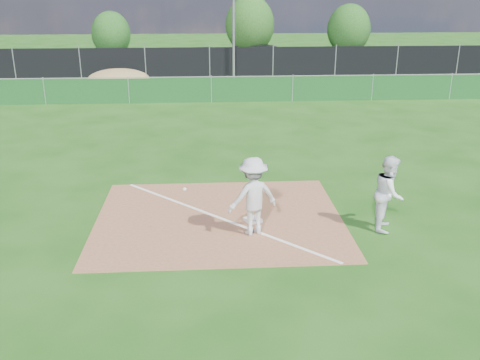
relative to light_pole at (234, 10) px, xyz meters
name	(u,v)px	position (x,y,z in m)	size (l,w,h in m)	color
ground	(213,128)	(-1.50, -12.70, -4.00)	(90.00, 90.00, 0.00)	#18470F
infield_dirt	(219,218)	(-1.50, -21.70, -3.99)	(6.00, 5.00, 0.02)	brown
foul_line	(219,218)	(-1.50, -21.70, -3.98)	(0.08, 7.00, 0.01)	white
green_fence	(211,90)	(-1.50, -7.70, -3.40)	(44.00, 0.05, 1.20)	#103E17
dirt_mound	(119,80)	(-6.50, -4.20, -3.42)	(3.38, 2.60, 1.17)	olive
black_fence	(210,62)	(-1.50, 0.30, -3.10)	(46.00, 0.04, 1.80)	black
parking_lot	(209,65)	(-1.50, 5.30, -4.00)	(46.00, 9.00, 0.01)	black
light_pole	(234,10)	(0.00, 0.00, 0.00)	(0.16, 0.16, 8.00)	slate
first_base	(253,220)	(-0.69, -21.95, -3.94)	(0.36, 0.36, 0.08)	silver
play_at_first	(253,196)	(-0.75, -22.60, -3.07)	(2.23, 1.05, 1.82)	silver
runner	(389,193)	(2.42, -22.50, -3.11)	(0.86, 0.67, 1.78)	white
car_left	(107,58)	(-8.54, 4.31, -3.30)	(1.63, 4.05, 1.38)	#999CA0
car_mid	(211,58)	(-1.39, 3.86, -3.30)	(1.45, 4.16, 1.37)	black
car_right	(270,55)	(2.85, 5.05, -3.27)	(2.03, 4.99, 1.45)	black
tree_left	(111,34)	(-9.10, 9.98, -2.16)	(3.02, 3.02, 3.58)	#382316
tree_mid	(250,25)	(1.89, 11.00, -1.59)	(3.95, 3.95, 4.69)	#382316
tree_right	(349,29)	(9.83, 10.18, -1.90)	(3.45, 3.45, 4.09)	#382316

